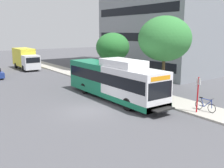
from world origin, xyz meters
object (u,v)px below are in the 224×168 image
bus_stop_sign_pole (198,92)px  box_truck_background (25,58)px  transit_bus (113,80)px  bicycle_parked (205,105)px  street_tree_mid_block (113,47)px  street_tree_near_stop (165,39)px

bus_stop_sign_pole → box_truck_background: box_truck_background is taller
transit_bus → bicycle_parked: (3.23, -7.20, -1.14)m
bus_stop_sign_pole → transit_bus: bearing=109.3°
bus_stop_sign_pole → box_truck_background: size_ratio=0.37×
bus_stop_sign_pole → street_tree_mid_block: 13.93m
bus_stop_sign_pole → box_truck_background: 30.14m
transit_bus → street_tree_near_stop: 5.87m
street_tree_near_stop → bus_stop_sign_pole: bearing=-109.1°
transit_bus → street_tree_mid_block: 8.31m
bicycle_parked → box_truck_background: bearing=97.5°
transit_bus → bicycle_parked: size_ratio=6.96×
street_tree_near_stop → street_tree_mid_block: street_tree_near_stop is taller
bus_stop_sign_pole → street_tree_near_stop: size_ratio=0.36×
bicycle_parked → street_tree_mid_block: (1.33, 13.72, 3.55)m
bicycle_parked → street_tree_near_stop: street_tree_near_stop is taller
bicycle_parked → box_truck_background: size_ratio=0.25×
street_tree_near_stop → box_truck_background: bearing=101.3°
bus_stop_sign_pole → street_tree_near_stop: 6.52m
bus_stop_sign_pole → street_tree_mid_block: (2.09, 13.55, 2.47)m
transit_bus → box_truck_background: transit_bus is taller
street_tree_mid_block → bicycle_parked: bearing=-95.5°
transit_bus → bicycle_parked: 7.98m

